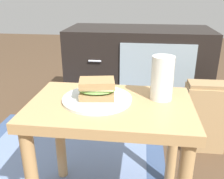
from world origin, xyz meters
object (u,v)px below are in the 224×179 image
tv_cabinet (138,70)px  plate (97,99)px  beer_glass (162,78)px  sandwich_front (97,89)px  paper_bag (205,117)px

tv_cabinet → plate: tv_cabinet is taller
tv_cabinet → plate: 0.95m
beer_glass → sandwich_front: bearing=-169.1°
plate → beer_glass: beer_glass is taller
tv_cabinet → sandwich_front: tv_cabinet is taller
beer_glass → paper_bag: 0.60m
sandwich_front → paper_bag: 0.74m
beer_glass → paper_bag: beer_glass is taller
tv_cabinet → beer_glass: (0.10, -0.89, 0.25)m
tv_cabinet → beer_glass: bearing=-83.6°
beer_glass → plate: bearing=-169.1°
sandwich_front → paper_bag: (0.49, 0.45, -0.31)m
tv_cabinet → sandwich_front: size_ratio=6.95×
plate → paper_bag: plate is taller
paper_bag → beer_glass: bearing=-123.8°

